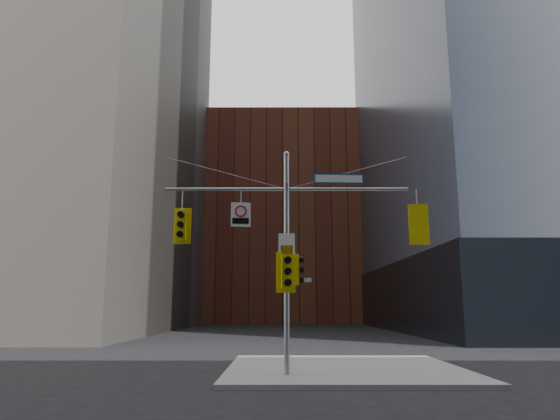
{
  "coord_description": "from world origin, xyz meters",
  "views": [
    {
      "loc": [
        -0.18,
        -13.99,
        2.22
      ],
      "look_at": [
        -0.21,
        2.0,
        5.3
      ],
      "focal_mm": 32.0,
      "sensor_mm": 36.0,
      "label": 1
    }
  ],
  "objects_px": {
    "signal_assembly": "(287,237)",
    "regulatory_sign_arm": "(241,214)",
    "traffic_light_pole_side": "(297,270)",
    "traffic_light_west_arm": "(182,225)",
    "traffic_light_east_arm": "(418,225)",
    "street_sign_blade": "(339,179)",
    "traffic_light_pole_front": "(287,272)"
  },
  "relations": [
    {
      "from": "signal_assembly",
      "to": "regulatory_sign_arm",
      "type": "bearing_deg",
      "value": -179.23
    },
    {
      "from": "traffic_light_east_arm",
      "to": "regulatory_sign_arm",
      "type": "relative_size",
      "value": 1.66
    },
    {
      "from": "signal_assembly",
      "to": "street_sign_blade",
      "type": "xyz_separation_m",
      "value": [
        1.73,
        0.0,
        1.93
      ]
    },
    {
      "from": "street_sign_blade",
      "to": "regulatory_sign_arm",
      "type": "height_order",
      "value": "street_sign_blade"
    },
    {
      "from": "signal_assembly",
      "to": "traffic_light_west_arm",
      "type": "xyz_separation_m",
      "value": [
        -3.42,
        0.01,
        0.38
      ]
    },
    {
      "from": "traffic_light_pole_side",
      "to": "traffic_light_west_arm",
      "type": "bearing_deg",
      "value": 89.61
    },
    {
      "from": "signal_assembly",
      "to": "traffic_light_pole_side",
      "type": "height_order",
      "value": "signal_assembly"
    },
    {
      "from": "traffic_light_pole_front",
      "to": "signal_assembly",
      "type": "bearing_deg",
      "value": 81.17
    },
    {
      "from": "traffic_light_pole_side",
      "to": "street_sign_blade",
      "type": "height_order",
      "value": "street_sign_blade"
    },
    {
      "from": "traffic_light_west_arm",
      "to": "traffic_light_pole_side",
      "type": "height_order",
      "value": "traffic_light_west_arm"
    },
    {
      "from": "signal_assembly",
      "to": "regulatory_sign_arm",
      "type": "relative_size",
      "value": 10.0
    },
    {
      "from": "traffic_light_pole_side",
      "to": "regulatory_sign_arm",
      "type": "distance_m",
      "value": 2.57
    },
    {
      "from": "regulatory_sign_arm",
      "to": "street_sign_blade",
      "type": "bearing_deg",
      "value": -5.25
    },
    {
      "from": "signal_assembly",
      "to": "regulatory_sign_arm",
      "type": "xyz_separation_m",
      "value": [
        -1.49,
        -0.02,
        0.76
      ]
    },
    {
      "from": "traffic_light_east_arm",
      "to": "street_sign_blade",
      "type": "xyz_separation_m",
      "value": [
        -2.54,
        0.0,
        1.55
      ]
    },
    {
      "from": "street_sign_blade",
      "to": "traffic_light_pole_front",
      "type": "bearing_deg",
      "value": -174.54
    },
    {
      "from": "signal_assembly",
      "to": "traffic_light_east_arm",
      "type": "xyz_separation_m",
      "value": [
        4.27,
        0.0,
        0.38
      ]
    },
    {
      "from": "traffic_light_west_arm",
      "to": "signal_assembly",
      "type": "bearing_deg",
      "value": -0.2
    },
    {
      "from": "signal_assembly",
      "to": "traffic_light_pole_front",
      "type": "height_order",
      "value": "signal_assembly"
    },
    {
      "from": "traffic_light_west_arm",
      "to": "street_sign_blade",
      "type": "height_order",
      "value": "street_sign_blade"
    },
    {
      "from": "traffic_light_east_arm",
      "to": "traffic_light_pole_front",
      "type": "bearing_deg",
      "value": 12.02
    },
    {
      "from": "traffic_light_west_arm",
      "to": "traffic_light_east_arm",
      "type": "height_order",
      "value": "traffic_light_east_arm"
    },
    {
      "from": "traffic_light_west_arm",
      "to": "traffic_light_east_arm",
      "type": "distance_m",
      "value": 7.69
    },
    {
      "from": "traffic_light_east_arm",
      "to": "traffic_light_pole_side",
      "type": "xyz_separation_m",
      "value": [
        -3.95,
        0.01,
        -1.44
      ]
    },
    {
      "from": "traffic_light_west_arm",
      "to": "regulatory_sign_arm",
      "type": "xyz_separation_m",
      "value": [
        1.92,
        -0.03,
        0.38
      ]
    },
    {
      "from": "traffic_light_pole_side",
      "to": "traffic_light_pole_front",
      "type": "distance_m",
      "value": 0.43
    },
    {
      "from": "traffic_light_east_arm",
      "to": "regulatory_sign_arm",
      "type": "bearing_deg",
      "value": 8.64
    },
    {
      "from": "regulatory_sign_arm",
      "to": "traffic_light_pole_front",
      "type": "bearing_deg",
      "value": -15.04
    },
    {
      "from": "traffic_light_east_arm",
      "to": "regulatory_sign_arm",
      "type": "distance_m",
      "value": 5.78
    },
    {
      "from": "regulatory_sign_arm",
      "to": "traffic_light_east_arm",
      "type": "bearing_deg",
      "value": -5.46
    },
    {
      "from": "traffic_light_pole_front",
      "to": "street_sign_blade",
      "type": "height_order",
      "value": "street_sign_blade"
    },
    {
      "from": "signal_assembly",
      "to": "traffic_light_pole_side",
      "type": "xyz_separation_m",
      "value": [
        0.32,
        0.01,
        -1.06
      ]
    }
  ]
}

